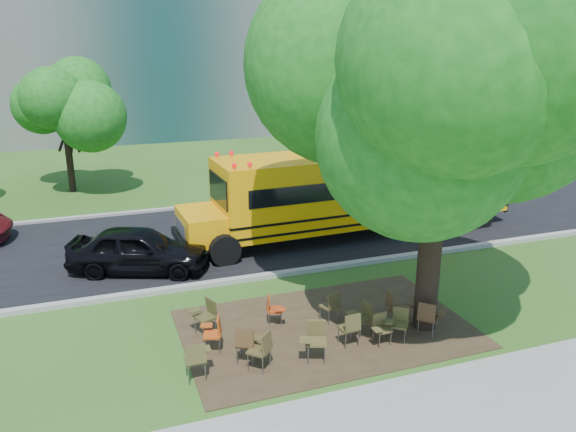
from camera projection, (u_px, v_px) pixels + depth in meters
name	position (u px, v px, depth m)	size (l,w,h in m)	color
ground	(282.00, 326.00, 14.04)	(160.00, 160.00, 0.00)	#2E4B17
dirt_patch	(326.00, 328.00, 13.91)	(7.00, 4.50, 0.03)	#382819
asphalt_road	(218.00, 238.00, 20.33)	(80.00, 8.00, 0.04)	black
kerb_near	(249.00, 278.00, 16.72)	(80.00, 0.25, 0.14)	gray
kerb_far	(197.00, 207.00, 24.00)	(80.00, 0.25, 0.14)	gray
bg_tree_2	(63.00, 102.00, 25.56)	(4.80, 4.80, 6.62)	black
bg_tree_3	(341.00, 80.00, 27.72)	(5.60, 5.60, 7.84)	black
bg_tree_4	(487.00, 91.00, 29.61)	(5.00, 5.00, 6.85)	black
main_tree	(442.00, 96.00, 12.33)	(7.20, 7.20, 9.29)	black
school_bus	(364.00, 187.00, 20.49)	(12.51, 3.27, 3.03)	#F5A107
chair_0	(197.00, 357.00, 11.65)	(0.58, 0.52, 0.89)	#4B4620
chair_1	(247.00, 341.00, 12.26)	(0.75, 0.59, 0.90)	#4A321A
chair_2	(262.00, 347.00, 12.02)	(0.62, 0.78, 0.91)	#4B3F20
chair_3	(315.00, 337.00, 12.41)	(0.74, 0.58, 0.93)	brown
chair_4	(351.00, 325.00, 12.97)	(0.58, 0.55, 0.87)	#453E1E
chair_5	(381.00, 326.00, 13.08)	(0.50, 0.46, 0.77)	brown
chair_6	(363.00, 315.00, 13.55)	(0.57, 0.55, 0.82)	#47411F
chair_7	(429.00, 315.00, 13.40)	(0.78, 0.62, 0.91)	#452C18
chair_8	(214.00, 331.00, 12.77)	(0.50, 0.64, 0.84)	#AB4212
chair_9	(206.00, 313.00, 13.52)	(0.70, 0.62, 0.91)	#46401E
chair_10	(273.00, 307.00, 13.97)	(0.47, 0.60, 0.79)	#AE3912
chair_11	(332.00, 304.00, 14.12)	(0.57, 0.63, 0.83)	#4D4021
chair_12	(394.00, 305.00, 13.96)	(0.54, 0.69, 0.89)	#452E18
chair_13	(419.00, 302.00, 14.25)	(0.55, 0.62, 0.81)	#4C2F1B
chair_14	(399.00, 321.00, 13.26)	(0.70, 0.55, 0.81)	#4E4921
black_car	(139.00, 250.00, 17.18)	(1.70, 4.23, 1.44)	black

